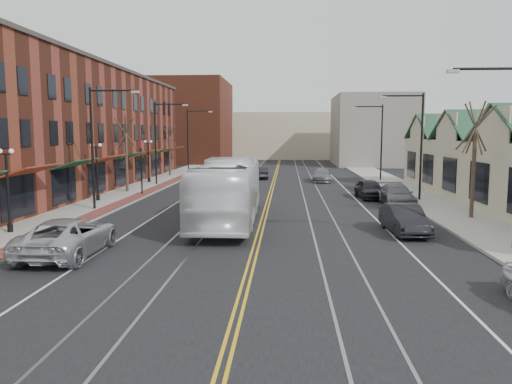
# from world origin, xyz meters

# --- Properties ---
(ground) EXTENTS (160.00, 160.00, 0.00)m
(ground) POSITION_xyz_m (0.00, 0.00, 0.00)
(ground) COLOR black
(ground) RESTS_ON ground
(sidewalk_left) EXTENTS (4.00, 120.00, 0.15)m
(sidewalk_left) POSITION_xyz_m (-12.00, 20.00, 0.07)
(sidewalk_left) COLOR gray
(sidewalk_left) RESTS_ON ground
(sidewalk_right) EXTENTS (4.00, 120.00, 0.15)m
(sidewalk_right) POSITION_xyz_m (12.00, 20.00, 0.07)
(sidewalk_right) COLOR gray
(sidewalk_right) RESTS_ON ground
(building_left) EXTENTS (10.00, 50.00, 11.00)m
(building_left) POSITION_xyz_m (-19.00, 27.00, 5.50)
(building_left) COLOR brown
(building_left) RESTS_ON ground
(backdrop_left) EXTENTS (14.00, 18.00, 14.00)m
(backdrop_left) POSITION_xyz_m (-16.00, 70.00, 7.00)
(backdrop_left) COLOR brown
(backdrop_left) RESTS_ON ground
(backdrop_mid) EXTENTS (22.00, 14.00, 9.00)m
(backdrop_mid) POSITION_xyz_m (0.00, 85.00, 4.50)
(backdrop_mid) COLOR #B5AB8B
(backdrop_mid) RESTS_ON ground
(backdrop_right) EXTENTS (12.00, 16.00, 11.00)m
(backdrop_right) POSITION_xyz_m (15.00, 65.00, 5.50)
(backdrop_right) COLOR slate
(backdrop_right) RESTS_ON ground
(streetlight_l_1) EXTENTS (3.33, 0.25, 8.00)m
(streetlight_l_1) POSITION_xyz_m (-11.05, 16.00, 5.03)
(streetlight_l_1) COLOR black
(streetlight_l_1) RESTS_ON sidewalk_left
(streetlight_l_2) EXTENTS (3.33, 0.25, 8.00)m
(streetlight_l_2) POSITION_xyz_m (-11.05, 32.00, 5.03)
(streetlight_l_2) COLOR black
(streetlight_l_2) RESTS_ON sidewalk_left
(streetlight_l_3) EXTENTS (3.33, 0.25, 8.00)m
(streetlight_l_3) POSITION_xyz_m (-11.05, 48.00, 5.03)
(streetlight_l_3) COLOR black
(streetlight_l_3) RESTS_ON sidewalk_left
(streetlight_r_0) EXTENTS (3.33, 0.25, 8.00)m
(streetlight_r_0) POSITION_xyz_m (11.05, 6.00, 5.03)
(streetlight_r_0) COLOR black
(streetlight_r_0) RESTS_ON sidewalk_right
(streetlight_r_1) EXTENTS (3.33, 0.25, 8.00)m
(streetlight_r_1) POSITION_xyz_m (11.05, 22.00, 5.03)
(streetlight_r_1) COLOR black
(streetlight_r_1) RESTS_ON sidewalk_right
(streetlight_r_2) EXTENTS (3.33, 0.25, 8.00)m
(streetlight_r_2) POSITION_xyz_m (11.05, 38.00, 5.03)
(streetlight_r_2) COLOR black
(streetlight_r_2) RESTS_ON sidewalk_right
(lamppost_l_1) EXTENTS (0.84, 0.28, 4.27)m
(lamppost_l_1) POSITION_xyz_m (-12.80, 8.00, 2.20)
(lamppost_l_1) COLOR black
(lamppost_l_1) RESTS_ON sidewalk_left
(lamppost_l_2) EXTENTS (0.84, 0.28, 4.27)m
(lamppost_l_2) POSITION_xyz_m (-12.80, 20.00, 2.20)
(lamppost_l_2) COLOR black
(lamppost_l_2) RESTS_ON sidewalk_left
(lamppost_l_3) EXTENTS (0.84, 0.28, 4.27)m
(lamppost_l_3) POSITION_xyz_m (-12.80, 34.00, 2.20)
(lamppost_l_3) COLOR black
(lamppost_l_3) RESTS_ON sidewalk_left
(tree_left_near) EXTENTS (1.78, 1.37, 6.48)m
(tree_left_near) POSITION_xyz_m (-12.50, 26.00, 3.51)
(tree_left_near) COLOR #382B21
(tree_left_near) RESTS_ON sidewalk_left
(tree_left_far) EXTENTS (1.66, 1.28, 6.02)m
(tree_left_far) POSITION_xyz_m (-12.50, 42.00, 3.28)
(tree_left_far) COLOR #382B21
(tree_left_far) RESTS_ON sidewalk_left
(tree_right_mid) EXTENTS (1.90, 1.46, 6.93)m
(tree_right_mid) POSITION_xyz_m (12.50, 14.00, 3.75)
(tree_right_mid) COLOR #382B21
(tree_right_mid) RESTS_ON sidewalk_right
(manhole_far) EXTENTS (0.60, 0.60, 0.02)m
(manhole_far) POSITION_xyz_m (-11.20, 8.00, 0.16)
(manhole_far) COLOR #592D19
(manhole_far) RESTS_ON sidewalk_left
(traffic_signal) EXTENTS (0.18, 0.15, 3.80)m
(traffic_signal) POSITION_xyz_m (-10.60, 24.00, 2.35)
(traffic_signal) COLOR black
(traffic_signal) RESTS_ON sidewalk_left
(transit_bus) EXTENTS (3.36, 13.30, 3.69)m
(transit_bus) POSITION_xyz_m (-2.00, 12.11, 1.84)
(transit_bus) COLOR white
(transit_bus) RESTS_ON ground
(parked_suv) EXTENTS (2.72, 5.90, 1.64)m
(parked_suv) POSITION_xyz_m (-7.89, 3.95, 0.82)
(parked_suv) COLOR #B5B7BD
(parked_suv) RESTS_ON ground
(parked_car_b) EXTENTS (1.88, 4.69, 1.52)m
(parked_car_b) POSITION_xyz_m (7.50, 9.56, 0.76)
(parked_car_b) COLOR black
(parked_car_b) RESTS_ON ground
(parked_car_c) EXTENTS (2.10, 5.14, 1.49)m
(parked_car_c) POSITION_xyz_m (9.30, 19.79, 0.74)
(parked_car_c) COLOR slate
(parked_car_c) RESTS_ON ground
(parked_car_d) EXTENTS (2.11, 4.63, 1.54)m
(parked_car_d) POSITION_xyz_m (7.96, 23.33, 0.77)
(parked_car_d) COLOR black
(parked_car_d) RESTS_ON ground
(distant_car_left) EXTENTS (1.92, 4.26, 1.36)m
(distant_car_left) POSITION_xyz_m (-1.57, 39.80, 0.68)
(distant_car_left) COLOR black
(distant_car_left) RESTS_ON ground
(distant_car_right) EXTENTS (2.32, 4.96, 1.40)m
(distant_car_right) POSITION_xyz_m (5.10, 36.90, 0.70)
(distant_car_right) COLOR slate
(distant_car_right) RESTS_ON ground
(distant_car_far) EXTENTS (2.36, 4.72, 1.54)m
(distant_car_far) POSITION_xyz_m (-7.19, 51.78, 0.77)
(distant_car_far) COLOR silver
(distant_car_far) RESTS_ON ground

